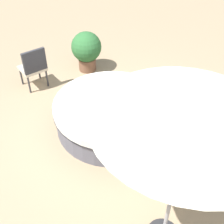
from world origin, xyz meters
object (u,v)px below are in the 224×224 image
object	(u,v)px
throw_pillow_1	(150,108)
patio_umbrella	(191,109)
planter	(86,49)
throw_pillow_3	(137,82)
throw_pillow_0	(134,121)
patio_chair	(33,66)
throw_pillow_2	(151,94)
side_table	(186,173)
round_bed	(112,114)

from	to	relation	value
throw_pillow_1	patio_umbrella	xyz separation A→B (m)	(-0.20, 1.95, 1.57)
throw_pillow_1	planter	size ratio (longest dim) A/B	0.52
throw_pillow_3	planter	distance (m)	1.92
throw_pillow_0	patio_chair	size ratio (longest dim) A/B	0.42
patio_chair	patio_umbrella	world-z (taller)	patio_umbrella
throw_pillow_1	throw_pillow_0	bearing A→B (deg)	54.32
throw_pillow_2	planter	distance (m)	2.38
patio_umbrella	planter	size ratio (longest dim) A/B	2.49
side_table	planter	bearing A→B (deg)	-57.73
round_bed	planter	distance (m)	2.21
throw_pillow_3	planter	size ratio (longest dim) A/B	0.54
throw_pillow_2	throw_pillow_1	bearing A→B (deg)	86.67
throw_pillow_1	throw_pillow_3	world-z (taller)	throw_pillow_1
throw_pillow_0	throw_pillow_1	distance (m)	0.45
patio_chair	planter	size ratio (longest dim) A/B	1.00
throw_pillow_0	planter	xyz separation A→B (m)	(1.22, -2.66, -0.12)
throw_pillow_0	patio_chair	distance (m)	2.88
round_bed	planter	bearing A→B (deg)	-68.76
patio_umbrella	throw_pillow_0	bearing A→B (deg)	-73.61
throw_pillow_3	patio_chair	size ratio (longest dim) A/B	0.54
throw_pillow_2	patio_umbrella	size ratio (longest dim) A/B	0.22
throw_pillow_2	planter	world-z (taller)	planter
round_bed	throw_pillow_2	size ratio (longest dim) A/B	4.11
throw_pillow_3	patio_chair	bearing A→B (deg)	-14.78
round_bed	throw_pillow_2	xyz separation A→B (m)	(-0.71, -0.22, 0.36)
throw_pillow_1	patio_umbrella	distance (m)	2.51
throw_pillow_2	planter	bearing A→B (deg)	-50.54
throw_pillow_1	throw_pillow_3	distance (m)	0.85
round_bed	side_table	size ratio (longest dim) A/B	4.50
throw_pillow_0	patio_chair	bearing A→B (deg)	-38.30
throw_pillow_1	throw_pillow_3	bearing A→B (deg)	-72.94
round_bed	throw_pillow_1	xyz separation A→B (m)	(-0.69, 0.24, 0.39)
planter	side_table	bearing A→B (deg)	122.27
throw_pillow_1	patio_chair	world-z (taller)	patio_chair
throw_pillow_0	patio_umbrella	xyz separation A→B (m)	(-0.46, 1.58, 1.57)
throw_pillow_3	patio_umbrella	distance (m)	3.22
throw_pillow_3	patio_chair	distance (m)	2.35
round_bed	patio_umbrella	world-z (taller)	patio_umbrella
throw_pillow_1	planter	world-z (taller)	planter
patio_umbrella	round_bed	bearing A→B (deg)	-67.95
throw_pillow_1	throw_pillow_2	bearing A→B (deg)	-93.33
round_bed	patio_chair	bearing A→B (deg)	-32.62
throw_pillow_2	side_table	size ratio (longest dim) A/B	1.09
side_table	throw_pillow_2	bearing A→B (deg)	-68.72
patio_chair	side_table	xyz separation A→B (m)	(-3.12, 2.41, -0.34)
round_bed	patio_chair	world-z (taller)	patio_chair
round_bed	throw_pillow_0	distance (m)	0.84
round_bed	patio_umbrella	distance (m)	3.07
patio_umbrella	patio_chair	bearing A→B (deg)	-51.00
throw_pillow_1	throw_pillow_2	world-z (taller)	throw_pillow_1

